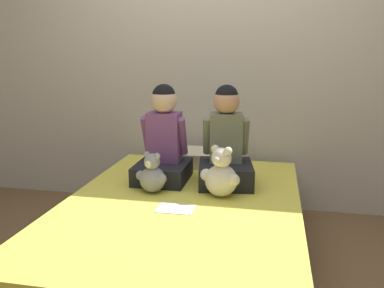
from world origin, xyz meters
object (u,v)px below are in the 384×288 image
teddy_bear_held_by_right_child (221,175)px  child_on_left (164,142)px  child_on_right (226,146)px  teddy_bear_held_by_left_child (152,175)px  bed (182,234)px  sign_card (175,209)px  pillow_at_headboard (205,158)px

teddy_bear_held_by_right_child → child_on_left: bearing=170.6°
child_on_right → teddy_bear_held_by_left_child: size_ratio=2.54×
bed → teddy_bear_held_by_left_child: 0.41m
child_on_left → teddy_bear_held_by_left_child: bearing=-90.0°
child_on_right → sign_card: bearing=-121.9°
child_on_left → child_on_right: child_on_right is taller
bed → teddy_bear_held_by_right_child: (0.22, 0.13, 0.35)m
sign_card → child_on_left: bearing=111.8°
bed → child_on_right: (0.21, 0.39, 0.47)m
child_on_left → sign_card: child_on_left is taller
pillow_at_headboard → teddy_bear_held_by_right_child: bearing=-72.1°
pillow_at_headboard → child_on_right: bearing=-62.9°
bed → child_on_left: (-0.22, 0.39, 0.48)m
teddy_bear_held_by_left_child → pillow_at_headboard: teddy_bear_held_by_left_child is taller
bed → child_on_left: bearing=118.9°
child_on_right → teddy_bear_held_by_left_child: 0.53m
child_on_left → sign_card: (0.21, -0.53, -0.26)m
bed → sign_card: bearing=-93.0°
pillow_at_headboard → bed: bearing=-90.0°
child_on_right → pillow_at_headboard: size_ratio=1.11×
sign_card → pillow_at_headboard: bearing=89.6°
teddy_bear_held_by_right_child → sign_card: teddy_bear_held_by_right_child is taller
bed → pillow_at_headboard: (0.00, 0.81, 0.27)m
child_on_right → sign_card: child_on_right is taller
child_on_left → teddy_bear_held_by_right_child: bearing=-31.0°
teddy_bear_held_by_right_child → pillow_at_headboard: teddy_bear_held_by_right_child is taller
child_on_left → pillow_at_headboard: size_ratio=1.11×
teddy_bear_held_by_right_child → sign_card: size_ratio=1.52×
teddy_bear_held_by_left_child → child_on_right: bearing=47.6°
teddy_bear_held_by_right_child → bed: bearing=-127.2°
child_on_right → bed: bearing=-127.8°
child_on_left → teddy_bear_held_by_left_child: (-0.00, -0.28, -0.15)m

